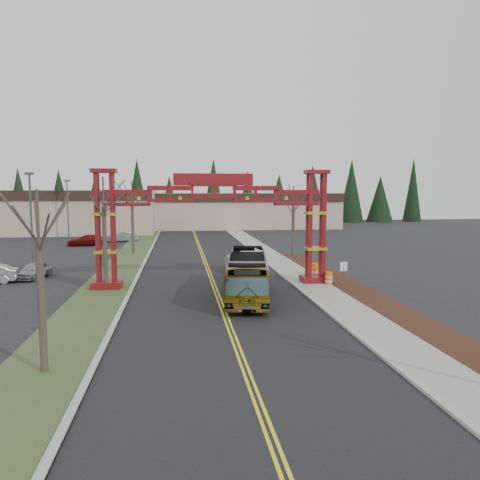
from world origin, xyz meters
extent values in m
plane|color=black|center=(0.00, 0.00, 0.00)|extent=(200.00, 200.00, 0.00)
cube|color=black|center=(0.00, 25.00, 0.01)|extent=(12.00, 110.00, 0.02)
cube|color=yellow|center=(-0.12, 25.00, 0.03)|extent=(0.12, 100.00, 0.01)
cube|color=yellow|center=(0.12, 25.00, 0.03)|extent=(0.12, 100.00, 0.01)
cube|color=#A7A7A2|center=(6.15, 25.00, 0.07)|extent=(0.30, 110.00, 0.15)
cube|color=gray|center=(7.60, 25.00, 0.08)|extent=(2.60, 110.00, 0.14)
cube|color=black|center=(10.20, 10.00, 0.06)|extent=(2.60, 50.00, 0.12)
cube|color=#374E27|center=(-8.00, 25.00, 0.04)|extent=(4.00, 110.00, 0.08)
cube|color=#A7A7A2|center=(-6.15, 25.00, 0.07)|extent=(0.30, 110.00, 0.15)
cube|color=#580D0B|center=(-8.00, 18.00, 0.30)|extent=(2.20, 1.60, 0.60)
cube|color=#580D0B|center=(-8.55, 17.65, 4.60)|extent=(0.28, 0.28, 8.00)
cube|color=#580D0B|center=(-7.45, 17.65, 4.60)|extent=(0.28, 0.28, 8.00)
cube|color=#580D0B|center=(-8.55, 18.35, 4.60)|extent=(0.28, 0.28, 8.00)
cube|color=#580D0B|center=(-7.45, 18.35, 4.60)|extent=(0.28, 0.28, 8.00)
cube|color=gold|center=(-8.00, 18.00, 2.80)|extent=(1.60, 1.10, 0.22)
cube|color=gold|center=(-8.00, 18.00, 5.60)|extent=(1.60, 1.10, 0.22)
cube|color=#580D0B|center=(-8.00, 18.00, 8.75)|extent=(1.80, 1.20, 0.30)
cube|color=#580D0B|center=(8.00, 18.00, 0.30)|extent=(2.20, 1.60, 0.60)
cube|color=#580D0B|center=(7.45, 17.65, 4.60)|extent=(0.28, 0.28, 8.00)
cube|color=#580D0B|center=(8.55, 17.65, 4.60)|extent=(0.28, 0.28, 8.00)
cube|color=#580D0B|center=(7.45, 18.35, 4.60)|extent=(0.28, 0.28, 8.00)
cube|color=#580D0B|center=(8.55, 18.35, 4.60)|extent=(0.28, 0.28, 8.00)
cube|color=gold|center=(8.00, 18.00, 2.80)|extent=(1.60, 1.10, 0.22)
cube|color=gold|center=(8.00, 18.00, 5.60)|extent=(1.60, 1.10, 0.22)
cube|color=#580D0B|center=(8.00, 18.00, 8.75)|extent=(1.80, 1.20, 0.30)
cube|color=#580D0B|center=(0.00, 18.00, 7.50)|extent=(16.00, 0.90, 1.00)
cube|color=#580D0B|center=(0.00, 18.00, 6.60)|extent=(16.00, 0.90, 0.60)
cube|color=maroon|center=(0.00, 18.00, 8.15)|extent=(6.00, 0.25, 0.90)
cube|color=#BBA68F|center=(-30.00, 72.00, 3.75)|extent=(46.00, 22.00, 7.50)
cube|color=black|center=(-30.00, 60.90, 6.70)|extent=(46.00, 0.40, 1.60)
cube|color=#BBA68F|center=(10.00, 80.00, 3.50)|extent=(38.00, 20.00, 7.00)
cube|color=black|center=(10.00, 69.90, 6.20)|extent=(38.00, 0.40, 1.60)
cone|color=black|center=(-38.00, 92.00, 6.50)|extent=(5.60, 5.60, 13.00)
cylinder|color=#382D26|center=(-38.00, 92.00, 0.80)|extent=(0.80, 0.80, 1.60)
cone|color=black|center=(-29.50, 92.00, 6.50)|extent=(5.60, 5.60, 13.00)
cylinder|color=#382D26|center=(-29.50, 92.00, 0.80)|extent=(0.80, 0.80, 1.60)
cone|color=black|center=(-21.00, 92.00, 6.50)|extent=(5.60, 5.60, 13.00)
cylinder|color=#382D26|center=(-21.00, 92.00, 0.80)|extent=(0.80, 0.80, 1.60)
cone|color=black|center=(-12.50, 92.00, 6.50)|extent=(5.60, 5.60, 13.00)
cylinder|color=#382D26|center=(-12.50, 92.00, 0.80)|extent=(0.80, 0.80, 1.60)
cone|color=black|center=(-4.00, 92.00, 6.50)|extent=(5.60, 5.60, 13.00)
cylinder|color=#382D26|center=(-4.00, 92.00, 0.80)|extent=(0.80, 0.80, 1.60)
cone|color=black|center=(4.50, 92.00, 6.50)|extent=(5.60, 5.60, 13.00)
cylinder|color=#382D26|center=(4.50, 92.00, 0.80)|extent=(0.80, 0.80, 1.60)
cone|color=black|center=(13.00, 92.00, 6.50)|extent=(5.60, 5.60, 13.00)
cylinder|color=#382D26|center=(13.00, 92.00, 0.80)|extent=(0.80, 0.80, 1.60)
cone|color=black|center=(21.50, 92.00, 6.50)|extent=(5.60, 5.60, 13.00)
cylinder|color=#382D26|center=(21.50, 92.00, 0.80)|extent=(0.80, 0.80, 1.60)
cone|color=black|center=(30.00, 92.00, 6.50)|extent=(5.60, 5.60, 13.00)
cylinder|color=#382D26|center=(30.00, 92.00, 0.80)|extent=(0.80, 0.80, 1.60)
cone|color=black|center=(38.50, 92.00, 6.50)|extent=(5.60, 5.60, 13.00)
cylinder|color=#382D26|center=(38.50, 92.00, 0.80)|extent=(0.80, 0.80, 1.60)
cone|color=black|center=(47.00, 92.00, 6.50)|extent=(5.60, 5.60, 13.00)
cylinder|color=#382D26|center=(47.00, 92.00, 0.80)|extent=(0.80, 0.80, 1.60)
cone|color=black|center=(55.50, 92.00, 6.50)|extent=(5.60, 5.60, 13.00)
cylinder|color=#382D26|center=(55.50, 92.00, 0.80)|extent=(0.80, 0.80, 1.60)
imported|color=#ADB0B5|center=(2.01, 14.00, 1.56)|extent=(4.25, 11.45, 3.11)
imported|color=#A5A8AD|center=(2.45, 24.49, 0.72)|extent=(1.75, 4.44, 1.44)
imported|color=#919598|center=(-14.73, 23.14, 0.69)|extent=(2.45, 4.32, 1.39)
imported|color=maroon|center=(-15.08, 47.60, 0.74)|extent=(5.16, 2.25, 1.48)
imported|color=#98999F|center=(-11.00, 52.02, 0.76)|extent=(4.79, 2.22, 1.52)
cylinder|color=#382D26|center=(-8.00, 1.49, 2.69)|extent=(0.29, 0.29, 5.38)
cylinder|color=#382D26|center=(-8.00, 1.49, 6.30)|extent=(0.11, 0.11, 2.02)
cylinder|color=#382D26|center=(-8.00, 17.45, 3.08)|extent=(0.32, 0.32, 6.16)
cylinder|color=#382D26|center=(-8.00, 17.45, 7.17)|extent=(0.12, 0.12, 2.22)
cylinder|color=#382D26|center=(-8.00, 38.27, 3.13)|extent=(0.34, 0.34, 6.25)
cylinder|color=#382D26|center=(-8.00, 38.27, 7.33)|extent=(0.13, 0.13, 2.36)
cylinder|color=#382D26|center=(10.00, 33.43, 2.85)|extent=(0.34, 0.34, 5.70)
cylinder|color=#382D26|center=(10.00, 33.43, 6.76)|extent=(0.13, 0.13, 2.32)
cylinder|color=#3F3F44|center=(-17.20, 31.37, 4.46)|extent=(0.20, 0.20, 8.93)
cube|color=#3F3F44|center=(-17.20, 31.37, 9.03)|extent=(0.79, 0.40, 0.25)
cylinder|color=#3F3F44|center=(-19.77, 58.23, 4.44)|extent=(0.20, 0.20, 8.87)
cube|color=#3F3F44|center=(-19.77, 58.23, 8.97)|extent=(0.79, 0.39, 0.25)
cylinder|color=#3F3F44|center=(8.83, 13.87, 1.16)|extent=(0.06, 0.06, 2.31)
cube|color=white|center=(8.83, 13.87, 2.00)|extent=(0.53, 0.10, 0.63)
cylinder|color=orange|center=(8.80, 17.00, 0.53)|extent=(0.55, 0.55, 1.06)
cylinder|color=white|center=(8.80, 17.00, 0.69)|extent=(0.57, 0.57, 0.13)
cylinder|color=white|center=(8.80, 17.00, 0.37)|extent=(0.57, 0.57, 0.13)
cylinder|color=orange|center=(8.62, 19.98, 0.47)|extent=(0.48, 0.48, 0.93)
cylinder|color=white|center=(8.62, 19.98, 0.61)|extent=(0.50, 0.50, 0.11)
cylinder|color=white|center=(8.62, 19.98, 0.33)|extent=(0.50, 0.50, 0.11)
cylinder|color=orange|center=(8.91, 21.12, 0.56)|extent=(0.58, 0.58, 1.11)
cylinder|color=white|center=(8.91, 21.12, 0.72)|extent=(0.60, 0.60, 0.13)
cylinder|color=white|center=(8.91, 21.12, 0.39)|extent=(0.60, 0.60, 0.13)
camera|label=1|loc=(-2.59, -17.36, 7.19)|focal=35.00mm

